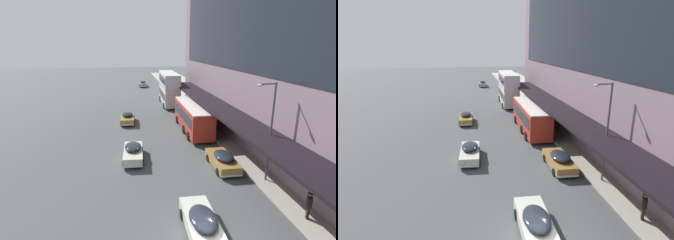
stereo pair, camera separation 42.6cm
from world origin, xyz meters
TOP-DOWN VIEW (x-y plane):
  - transit_bus_kerbside_front at (4.38, 19.88)m, footprint 2.90×10.82m
  - transit_bus_kerbside_rear at (3.95, 35.34)m, footprint 3.04×10.04m
  - sedan_lead_near at (0.66, 57.51)m, footprint 1.81×4.93m
  - sedan_second_near at (-3.71, 24.65)m, footprint 2.00×4.45m
  - sedan_oncoming_front at (0.18, 1.27)m, footprint 1.98×5.03m
  - sedan_lead_mid at (4.44, 9.29)m, footprint 2.05×4.87m
  - sedan_second_mid at (-3.37, 12.33)m, footprint 2.09×4.84m
  - pedestrian_at_kerb at (7.01, 1.41)m, footprint 0.39×0.57m
  - street_lamp at (6.82, 6.37)m, footprint 1.50×0.28m

SIDE VIEW (x-z plane):
  - sedan_oncoming_front at x=0.18m, z-range 0.00..1.45m
  - sedan_lead_mid at x=4.44m, z-range 0.00..1.46m
  - sedan_second_near at x=-3.71m, z-range 0.00..1.47m
  - sedan_second_mid at x=-3.37m, z-range 0.00..1.47m
  - sedan_lead_near at x=0.66m, z-range 0.00..1.52m
  - pedestrian_at_kerb at x=7.01m, z-range 0.25..2.11m
  - transit_bus_kerbside_front at x=4.38m, z-range 0.24..3.65m
  - transit_bus_kerbside_rear at x=3.95m, z-range 0.24..6.01m
  - street_lamp at x=6.82m, z-range 0.73..8.54m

